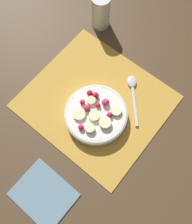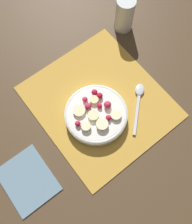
% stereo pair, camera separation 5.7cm
% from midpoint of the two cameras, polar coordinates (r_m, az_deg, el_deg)
% --- Properties ---
extents(ground_plane, '(3.00, 3.00, 0.00)m').
position_cam_midpoint_polar(ground_plane, '(0.78, 2.87, 2.13)').
color(ground_plane, '#4C3823').
extents(placemat, '(0.41, 0.37, 0.01)m').
position_cam_midpoint_polar(placemat, '(0.78, 2.88, 2.22)').
color(placemat, gold).
rests_on(placemat, ground_plane).
extents(fruit_bowl, '(0.19, 0.19, 0.05)m').
position_cam_midpoint_polar(fruit_bowl, '(0.74, 2.21, -0.74)').
color(fruit_bowl, silver).
rests_on(fruit_bowl, placemat).
extents(spoon, '(0.13, 0.14, 0.01)m').
position_cam_midpoint_polar(spoon, '(0.79, 11.78, 3.00)').
color(spoon, silver).
rests_on(spoon, placemat).
extents(drinking_glass, '(0.06, 0.06, 0.12)m').
position_cam_midpoint_polar(drinking_glass, '(0.89, 8.49, 20.99)').
color(drinking_glass, white).
rests_on(drinking_glass, ground_plane).
extents(napkin, '(0.16, 0.13, 0.01)m').
position_cam_midpoint_polar(napkin, '(0.73, -13.17, -15.14)').
color(napkin, slate).
rests_on(napkin, ground_plane).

